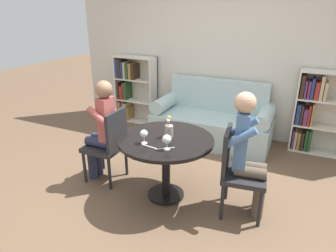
{
  "coord_description": "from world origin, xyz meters",
  "views": [
    {
      "loc": [
        1.22,
        -2.56,
        1.98
      ],
      "look_at": [
        0.0,
        0.05,
        0.82
      ],
      "focal_mm": 32.0,
      "sensor_mm": 36.0,
      "label": 1
    }
  ],
  "objects": [
    {
      "name": "ground_plane",
      "position": [
        0.0,
        0.0,
        0.0
      ],
      "size": [
        16.0,
        16.0,
        0.0
      ],
      "primitive_type": "plane",
      "color": "brown"
    },
    {
      "name": "back_wall",
      "position": [
        0.0,
        2.1,
        1.35
      ],
      "size": [
        5.2,
        0.05,
        2.7
      ],
      "color": "beige",
      "rests_on": "ground_plane"
    },
    {
      "name": "round_table",
      "position": [
        0.0,
        0.0,
        0.58
      ],
      "size": [
        1.0,
        1.0,
        0.7
      ],
      "color": "black",
      "rests_on": "ground_plane"
    },
    {
      "name": "couch",
      "position": [
        0.0,
        1.68,
        0.31
      ],
      "size": [
        1.79,
        0.8,
        0.92
      ],
      "color": "#A8C1C1",
      "rests_on": "ground_plane"
    },
    {
      "name": "bookshelf_left",
      "position": [
        -1.6,
        1.94,
        0.61
      ],
      "size": [
        0.74,
        0.28,
        1.18
      ],
      "color": "silver",
      "rests_on": "ground_plane"
    },
    {
      "name": "bookshelf_right",
      "position": [
        1.42,
        1.94,
        0.59
      ],
      "size": [
        0.74,
        0.28,
        1.18
      ],
      "color": "silver",
      "rests_on": "ground_plane"
    },
    {
      "name": "chair_left",
      "position": [
        -0.75,
        0.02,
        0.49
      ],
      "size": [
        0.42,
        0.42,
        0.9
      ],
      "rotation": [
        0.0,
        0.0,
        -1.56
      ],
      "color": "#232326",
      "rests_on": "ground_plane"
    },
    {
      "name": "chair_right",
      "position": [
        0.75,
        0.06,
        0.49
      ],
      "size": [
        0.47,
        0.47,
        0.9
      ],
      "rotation": [
        0.0,
        0.0,
        1.7
      ],
      "color": "#232326",
      "rests_on": "ground_plane"
    },
    {
      "name": "person_left",
      "position": [
        -0.84,
        0.02,
        0.65
      ],
      "size": [
        0.42,
        0.34,
        1.23
      ],
      "rotation": [
        0.0,
        0.0,
        -1.56
      ],
      "color": "#282D47",
      "rests_on": "ground_plane"
    },
    {
      "name": "person_right",
      "position": [
        0.84,
        0.08,
        0.67
      ],
      "size": [
        0.44,
        0.37,
        1.27
      ],
      "rotation": [
        0.0,
        0.0,
        1.7
      ],
      "color": "brown",
      "rests_on": "ground_plane"
    },
    {
      "name": "wine_glass_left",
      "position": [
        -0.15,
        -0.2,
        0.8
      ],
      "size": [
        0.08,
        0.08,
        0.14
      ],
      "color": "white",
      "rests_on": "round_table"
    },
    {
      "name": "wine_glass_right",
      "position": [
        0.12,
        -0.23,
        0.8
      ],
      "size": [
        0.09,
        0.09,
        0.15
      ],
      "color": "white",
      "rests_on": "round_table"
    },
    {
      "name": "flower_vase",
      "position": [
        0.01,
        0.05,
        0.78
      ],
      "size": [
        0.09,
        0.09,
        0.24
      ],
      "color": "#9E9384",
      "rests_on": "round_table"
    },
    {
      "name": "knife_left_setting",
      "position": [
        0.09,
        -0.22,
        0.7
      ],
      "size": [
        0.16,
        0.12,
        0.0
      ],
      "color": "silver",
      "rests_on": "round_table"
    },
    {
      "name": "fork_left_setting",
      "position": [
        -0.07,
        -0.25,
        0.7
      ],
      "size": [
        0.19,
        0.04,
        0.0
      ],
      "color": "silver",
      "rests_on": "round_table"
    }
  ]
}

